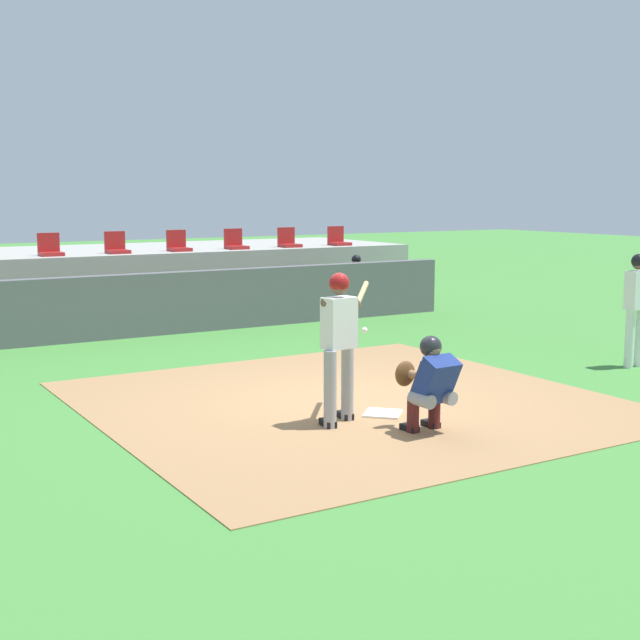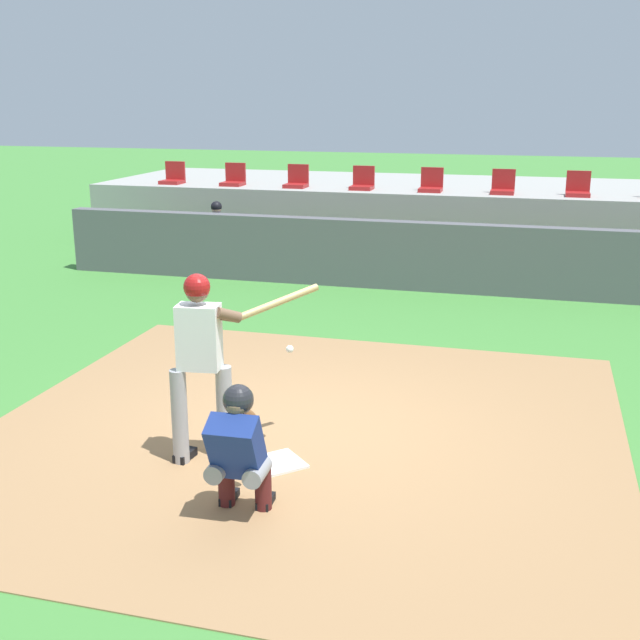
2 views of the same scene
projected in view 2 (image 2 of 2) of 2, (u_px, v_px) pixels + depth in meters
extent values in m
plane|color=#428438|center=(302.00, 432.00, 8.24)|extent=(80.00, 80.00, 0.00)
cube|color=#9E754C|center=(302.00, 431.00, 8.24)|extent=(6.40, 6.40, 0.01)
cube|color=white|center=(278.00, 463.00, 7.49)|extent=(0.62, 0.62, 0.02)
cylinder|color=#99999E|center=(180.00, 417.00, 7.42)|extent=(0.15, 0.15, 0.92)
cylinder|color=#99999E|center=(225.00, 413.00, 7.51)|extent=(0.15, 0.15, 0.92)
cube|color=white|center=(199.00, 337.00, 7.26)|extent=(0.41, 0.29, 0.60)
sphere|color=brown|center=(197.00, 291.00, 7.15)|extent=(0.21, 0.21, 0.21)
sphere|color=maroon|center=(197.00, 287.00, 7.14)|extent=(0.24, 0.24, 0.24)
cylinder|color=brown|center=(209.00, 313.00, 7.26)|extent=(0.57, 0.22, 0.18)
cylinder|color=brown|center=(228.00, 315.00, 7.19)|extent=(0.24, 0.26, 0.17)
cylinder|color=tan|center=(279.00, 302.00, 7.45)|extent=(0.61, 0.67, 0.24)
cube|color=black|center=(185.00, 456.00, 7.59)|extent=(0.15, 0.27, 0.09)
cube|color=black|center=(229.00, 451.00, 7.68)|extent=(0.15, 0.27, 0.09)
cylinder|color=gray|center=(219.00, 468.00, 6.51)|extent=(0.17, 0.33, 0.16)
cylinder|color=#4C1919|center=(226.00, 483.00, 6.71)|extent=(0.14, 0.14, 0.42)
cube|color=black|center=(229.00, 498.00, 6.81)|extent=(0.12, 0.24, 0.08)
cylinder|color=gray|center=(257.00, 472.00, 6.44)|extent=(0.17, 0.33, 0.16)
cylinder|color=#4C1919|center=(263.00, 487.00, 6.64)|extent=(0.14, 0.14, 0.42)
cube|color=black|center=(266.00, 502.00, 6.74)|extent=(0.12, 0.24, 0.08)
cube|color=navy|center=(235.00, 447.00, 6.37)|extent=(0.42, 0.45, 0.57)
cube|color=#2D2D33|center=(240.00, 441.00, 6.48)|extent=(0.39, 0.27, 0.45)
sphere|color=#996B4C|center=(237.00, 403.00, 6.35)|extent=(0.21, 0.21, 0.21)
sphere|color=#232328|center=(238.00, 400.00, 6.37)|extent=(0.25, 0.25, 0.25)
cylinder|color=#996B4C|center=(240.00, 435.00, 6.59)|extent=(0.12, 0.45, 0.10)
ellipsoid|color=brown|center=(244.00, 424.00, 6.81)|extent=(0.28, 0.13, 0.30)
sphere|color=white|center=(289.00, 349.00, 7.61)|extent=(0.07, 0.07, 0.07)
cube|color=#59595E|center=(407.00, 256.00, 14.11)|extent=(13.00, 0.30, 1.20)
cube|color=olive|center=(415.00, 265.00, 15.14)|extent=(11.80, 0.44, 0.45)
cylinder|color=#939399|center=(207.00, 243.00, 15.88)|extent=(0.15, 0.40, 0.15)
cylinder|color=#939399|center=(204.00, 259.00, 15.77)|extent=(0.13, 0.13, 0.45)
cube|color=maroon|center=(203.00, 268.00, 15.77)|extent=(0.11, 0.24, 0.08)
cylinder|color=#939399|center=(219.00, 244.00, 15.82)|extent=(0.15, 0.40, 0.15)
cylinder|color=#939399|center=(216.00, 259.00, 15.70)|extent=(0.13, 0.13, 0.45)
cube|color=maroon|center=(215.00, 269.00, 15.71)|extent=(0.11, 0.24, 0.08)
cube|color=navy|center=(217.00, 228.00, 15.98)|extent=(0.36, 0.22, 0.54)
sphere|color=tan|center=(216.00, 209.00, 15.87)|extent=(0.20, 0.20, 0.20)
sphere|color=black|center=(216.00, 207.00, 15.86)|extent=(0.22, 0.22, 0.22)
cylinder|color=tan|center=(205.00, 234.00, 15.93)|extent=(0.09, 0.41, 0.22)
cylinder|color=tan|center=(224.00, 235.00, 15.83)|extent=(0.09, 0.41, 0.22)
cube|color=#9E9E99|center=(439.00, 215.00, 18.17)|extent=(15.00, 4.40, 1.40)
cube|color=#A51E1E|center=(172.00, 182.00, 17.95)|extent=(0.46, 0.46, 0.08)
cube|color=#A51E1E|center=(175.00, 170.00, 18.07)|extent=(0.46, 0.06, 0.40)
cube|color=#A51E1E|center=(233.00, 184.00, 17.59)|extent=(0.46, 0.46, 0.08)
cube|color=#A51E1E|center=(236.00, 172.00, 17.71)|extent=(0.46, 0.06, 0.40)
cube|color=#A51E1E|center=(296.00, 186.00, 17.22)|extent=(0.46, 0.46, 0.08)
cube|color=#A51E1E|center=(298.00, 174.00, 17.34)|extent=(0.46, 0.06, 0.40)
cube|color=#A51E1E|center=(362.00, 188.00, 16.85)|extent=(0.46, 0.46, 0.08)
cube|color=#A51E1E|center=(364.00, 175.00, 16.97)|extent=(0.46, 0.06, 0.40)
cube|color=#A51E1E|center=(430.00, 190.00, 16.49)|extent=(0.46, 0.46, 0.08)
cube|color=#A51E1E|center=(432.00, 177.00, 16.61)|extent=(0.46, 0.06, 0.40)
cube|color=#A51E1E|center=(502.00, 192.00, 16.12)|extent=(0.46, 0.46, 0.08)
cube|color=#A51E1E|center=(504.00, 179.00, 16.24)|extent=(0.46, 0.06, 0.40)
cube|color=#A51E1E|center=(578.00, 194.00, 15.75)|extent=(0.46, 0.46, 0.08)
cube|color=#A51E1E|center=(578.00, 181.00, 15.87)|extent=(0.46, 0.06, 0.40)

